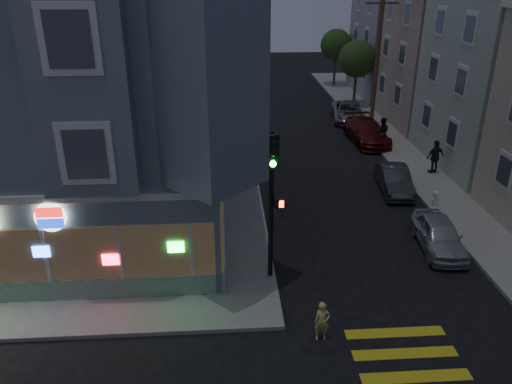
{
  "coord_description": "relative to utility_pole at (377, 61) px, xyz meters",
  "views": [
    {
      "loc": [
        1.21,
        -10.74,
        10.66
      ],
      "look_at": [
        2.37,
        6.49,
        2.9
      ],
      "focal_mm": 35.0,
      "sensor_mm": 36.0,
      "label": 1
    }
  ],
  "objects": [
    {
      "name": "parked_car_d",
      "position": [
        -1.3,
        1.91,
        -4.12
      ],
      "size": [
        2.87,
        5.13,
        1.36
      ],
      "primitive_type": "imported",
      "rotation": [
        0.0,
        0.0,
        -0.13
      ],
      "color": "#91969A",
      "rests_on": "ground"
    },
    {
      "name": "pedestrian_a",
      "position": [
        -0.7,
        -4.73,
        -3.69
      ],
      "size": [
        1.08,
        0.92,
        1.92
      ],
      "primitive_type": "imported",
      "rotation": [
        0.0,
        0.0,
        2.9
      ],
      "color": "black",
      "rests_on": "sidewalk_ne"
    },
    {
      "name": "traffic_signal",
      "position": [
        -9.18,
        -19.14,
        -0.85
      ],
      "size": [
        0.71,
        0.63,
        5.61
      ],
      "rotation": [
        0.0,
        0.0,
        0.39
      ],
      "color": "black",
      "rests_on": "sidewalk_nw"
    },
    {
      "name": "sidewalk_nw",
      "position": [
        -25.5,
        -1.0,
        -4.72
      ],
      "size": [
        33.0,
        42.0,
        0.15
      ],
      "primitive_type": "cube",
      "color": "gray",
      "rests_on": "ground"
    },
    {
      "name": "row_house_d",
      "position": [
        7.5,
        10.0,
        0.6
      ],
      "size": [
        12.0,
        8.6,
        10.5
      ],
      "primitive_type": "cube",
      "color": "#938D9B",
      "rests_on": "sidewalk_ne"
    },
    {
      "name": "parked_car_b",
      "position": [
        -2.02,
        -11.41,
        -4.15
      ],
      "size": [
        1.77,
        4.06,
        1.3
      ],
      "primitive_type": "imported",
      "rotation": [
        0.0,
        0.0,
        -0.1
      ],
      "color": "#37393C",
      "rests_on": "ground"
    },
    {
      "name": "running_child",
      "position": [
        -7.91,
        -22.45,
        -4.13
      ],
      "size": [
        0.49,
        0.32,
        1.33
      ],
      "primitive_type": "imported",
      "rotation": [
        0.0,
        0.0,
        -0.01
      ],
      "color": "#D5CF6D",
      "rests_on": "ground"
    },
    {
      "name": "fire_hydrant",
      "position": [
        -0.7,
        -13.62,
        -4.24
      ],
      "size": [
        0.45,
        0.26,
        0.77
      ],
      "color": "white",
      "rests_on": "sidewalk_ne"
    },
    {
      "name": "ground",
      "position": [
        -12.0,
        -24.0,
        -4.8
      ],
      "size": [
        120.0,
        120.0,
        0.0
      ],
      "primitive_type": "plane",
      "color": "black",
      "rests_on": "ground"
    },
    {
      "name": "row_house_c",
      "position": [
        7.5,
        1.0,
        -0.15
      ],
      "size": [
        12.0,
        8.6,
        9.0
      ],
      "primitive_type": "cube",
      "color": "tan",
      "rests_on": "sidewalk_ne"
    },
    {
      "name": "corner_building",
      "position": [
        -18.0,
        -13.02,
        1.02
      ],
      "size": [
        14.6,
        14.6,
        11.4
      ],
      "color": "slate",
      "rests_on": "sidewalk_nw"
    },
    {
      "name": "parked_car_c",
      "position": [
        -1.3,
        -3.47,
        -4.05
      ],
      "size": [
        2.37,
        5.26,
        1.49
      ],
      "primitive_type": "imported",
      "rotation": [
        0.0,
        0.0,
        0.05
      ],
      "color": "maroon",
      "rests_on": "ground"
    },
    {
      "name": "utility_pole",
      "position": [
        0.0,
        0.0,
        0.0
      ],
      "size": [
        2.2,
        0.3,
        9.0
      ],
      "color": "#4C3826",
      "rests_on": "sidewalk_ne"
    },
    {
      "name": "street_tree_near",
      "position": [
        0.2,
        6.0,
        -0.86
      ],
      "size": [
        3.0,
        3.0,
        5.3
      ],
      "color": "#4C3826",
      "rests_on": "sidewalk_ne"
    },
    {
      "name": "parked_car_a",
      "position": [
        -2.06,
        -17.3,
        -4.14
      ],
      "size": [
        1.92,
        3.99,
        1.31
      ],
      "primitive_type": "imported",
      "rotation": [
        0.0,
        0.0,
        -0.1
      ],
      "color": "#B6BABE",
      "rests_on": "ground"
    },
    {
      "name": "pedestrian_b",
      "position": [
        0.92,
        -9.38,
        -3.7
      ],
      "size": [
        1.19,
        0.77,
        1.89
      ],
      "primitive_type": "imported",
      "rotation": [
        0.0,
        0.0,
        3.45
      ],
      "color": "#27232C",
      "rests_on": "sidewalk_ne"
    },
    {
      "name": "street_tree_far",
      "position": [
        0.2,
        14.0,
        -0.86
      ],
      "size": [
        3.0,
        3.0,
        5.3
      ],
      "color": "#4C3826",
      "rests_on": "sidewalk_ne"
    }
  ]
}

